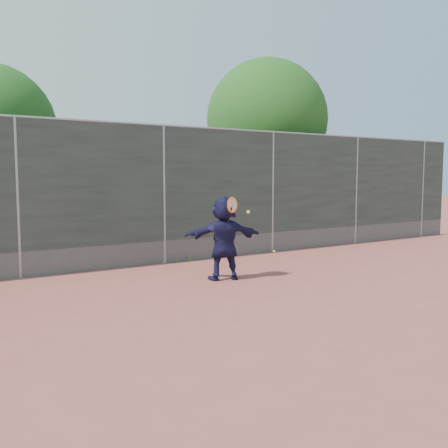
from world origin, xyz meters
TOP-DOWN VIEW (x-y plane):
  - ground at (0.00, 0.00)m, footprint 80.00×80.00m
  - player at (0.16, 1.34)m, footprint 1.51×0.89m
  - ball_ground at (2.95, 3.35)m, footprint 0.07×0.07m
  - fence at (-0.00, 3.50)m, footprint 20.00×0.06m
  - swing_action at (0.25, 1.15)m, footprint 0.60×0.18m
  - tree_right at (4.68, 5.75)m, footprint 3.78×3.60m
  - weed_clump at (0.29, 3.38)m, footprint 0.68×0.07m

SIDE VIEW (x-z plane):
  - ground at x=0.00m, z-range 0.00..0.00m
  - ball_ground at x=2.95m, z-range 0.00..0.07m
  - weed_clump at x=0.29m, z-range -0.02..0.28m
  - player at x=0.16m, z-range 0.00..1.55m
  - swing_action at x=0.25m, z-range 1.10..1.62m
  - fence at x=0.00m, z-range 0.07..3.09m
  - tree_right at x=4.68m, z-range 0.80..6.19m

